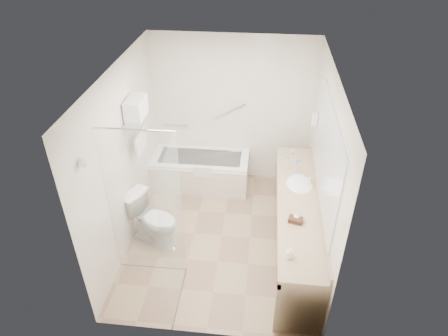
# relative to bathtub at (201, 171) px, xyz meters

# --- Properties ---
(floor) EXTENTS (3.20, 3.20, 0.00)m
(floor) POSITION_rel_bathtub_xyz_m (0.50, -1.24, -0.28)
(floor) COLOR #9E8461
(floor) RESTS_ON ground
(ceiling) EXTENTS (2.60, 3.20, 0.10)m
(ceiling) POSITION_rel_bathtub_xyz_m (0.50, -1.24, 2.22)
(ceiling) COLOR silver
(ceiling) RESTS_ON wall_back
(wall_back) EXTENTS (2.60, 0.10, 2.50)m
(wall_back) POSITION_rel_bathtub_xyz_m (0.50, 0.36, 0.97)
(wall_back) COLOR beige
(wall_back) RESTS_ON ground
(wall_front) EXTENTS (2.60, 0.10, 2.50)m
(wall_front) POSITION_rel_bathtub_xyz_m (0.50, -2.84, 0.97)
(wall_front) COLOR beige
(wall_front) RESTS_ON ground
(wall_left) EXTENTS (0.10, 3.20, 2.50)m
(wall_left) POSITION_rel_bathtub_xyz_m (-0.80, -1.24, 0.97)
(wall_left) COLOR beige
(wall_left) RESTS_ON ground
(wall_right) EXTENTS (0.10, 3.20, 2.50)m
(wall_right) POSITION_rel_bathtub_xyz_m (1.80, -1.24, 0.97)
(wall_right) COLOR beige
(wall_right) RESTS_ON ground
(bathtub) EXTENTS (1.60, 0.73, 0.59)m
(bathtub) POSITION_rel_bathtub_xyz_m (0.00, 0.00, 0.00)
(bathtub) COLOR white
(bathtub) RESTS_ON floor
(grab_bar_short) EXTENTS (0.40, 0.03, 0.03)m
(grab_bar_short) POSITION_rel_bathtub_xyz_m (-0.45, 0.32, 0.67)
(grab_bar_short) COLOR silver
(grab_bar_short) RESTS_ON wall_back
(grab_bar_long) EXTENTS (0.53, 0.03, 0.33)m
(grab_bar_long) POSITION_rel_bathtub_xyz_m (0.45, 0.32, 0.97)
(grab_bar_long) COLOR silver
(grab_bar_long) RESTS_ON wall_back
(shower_enclosure) EXTENTS (0.96, 0.91, 2.11)m
(shower_enclosure) POSITION_rel_bathtub_xyz_m (-0.13, -2.16, 0.79)
(shower_enclosure) COLOR silver
(shower_enclosure) RESTS_ON floor
(towel_shelf) EXTENTS (0.24, 0.55, 0.81)m
(towel_shelf) POSITION_rel_bathtub_xyz_m (-0.67, -0.89, 1.48)
(towel_shelf) COLOR silver
(towel_shelf) RESTS_ON wall_left
(vanity_counter) EXTENTS (0.55, 2.70, 0.95)m
(vanity_counter) POSITION_rel_bathtub_xyz_m (1.52, -1.39, 0.36)
(vanity_counter) COLOR tan
(vanity_counter) RESTS_ON floor
(sink) EXTENTS (0.40, 0.52, 0.14)m
(sink) POSITION_rel_bathtub_xyz_m (1.55, -0.99, 0.54)
(sink) COLOR white
(sink) RESTS_ON vanity_counter
(faucet) EXTENTS (0.03, 0.03, 0.14)m
(faucet) POSITION_rel_bathtub_xyz_m (1.70, -0.99, 0.65)
(faucet) COLOR silver
(faucet) RESTS_ON vanity_counter
(mirror) EXTENTS (0.02, 2.00, 1.20)m
(mirror) POSITION_rel_bathtub_xyz_m (1.79, -1.39, 1.27)
(mirror) COLOR silver
(mirror) RESTS_ON wall_right
(hairdryer_unit) EXTENTS (0.08, 0.10, 0.18)m
(hairdryer_unit) POSITION_rel_bathtub_xyz_m (1.75, -0.19, 1.17)
(hairdryer_unit) COLOR white
(hairdryer_unit) RESTS_ON wall_right
(toilet) EXTENTS (0.86, 0.69, 0.74)m
(toilet) POSITION_rel_bathtub_xyz_m (-0.45, -1.40, 0.10)
(toilet) COLOR white
(toilet) RESTS_ON floor
(amenity_basket) EXTENTS (0.19, 0.15, 0.06)m
(amenity_basket) POSITION_rel_bathtub_xyz_m (1.47, -1.79, 0.60)
(amenity_basket) COLOR #422517
(amenity_basket) RESTS_ON vanity_counter
(soap_bottle_a) EXTENTS (0.10, 0.15, 0.06)m
(soap_bottle_a) POSITION_rel_bathtub_xyz_m (1.37, -2.38, 0.61)
(soap_bottle_a) COLOR white
(soap_bottle_a) RESTS_ON vanity_counter
(soap_bottle_b) EXTENTS (0.12, 0.13, 0.09)m
(soap_bottle_b) POSITION_rel_bathtub_xyz_m (1.48, -1.75, 0.62)
(soap_bottle_b) COLOR white
(soap_bottle_b) RESTS_ON vanity_counter
(water_bottle_left) EXTENTS (0.06, 0.06, 0.20)m
(water_bottle_left) POSITION_rel_bathtub_xyz_m (1.39, -0.63, 0.66)
(water_bottle_left) COLOR silver
(water_bottle_left) RESTS_ON vanity_counter
(water_bottle_mid) EXTENTS (0.06, 0.06, 0.20)m
(water_bottle_mid) POSITION_rel_bathtub_xyz_m (1.51, -0.71, 0.66)
(water_bottle_mid) COLOR silver
(water_bottle_mid) RESTS_ON vanity_counter
(water_bottle_right) EXTENTS (0.05, 0.05, 0.18)m
(water_bottle_right) POSITION_rel_bathtub_xyz_m (1.55, -0.67, 0.66)
(water_bottle_right) COLOR silver
(water_bottle_right) RESTS_ON vanity_counter
(drinking_glass_near) EXTENTS (0.09, 0.09, 0.09)m
(drinking_glass_near) POSITION_rel_bathtub_xyz_m (1.48, -0.21, 0.62)
(drinking_glass_near) COLOR silver
(drinking_glass_near) RESTS_ON vanity_counter
(drinking_glass_far) EXTENTS (0.09, 0.09, 0.09)m
(drinking_glass_far) POSITION_rel_bathtub_xyz_m (1.51, -0.54, 0.62)
(drinking_glass_far) COLOR silver
(drinking_glass_far) RESTS_ON vanity_counter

